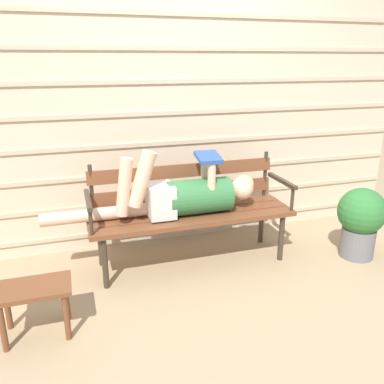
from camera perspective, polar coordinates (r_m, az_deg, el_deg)
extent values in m
plane|color=tan|center=(3.31, 0.45, -10.65)|extent=(12.00, 12.00, 0.00)
cube|color=beige|center=(3.53, -2.75, 11.36)|extent=(4.56, 0.06, 2.35)
cube|color=#C1AD8E|center=(3.78, -2.37, -4.65)|extent=(4.56, 0.02, 0.04)
cube|color=#C1AD8E|center=(3.68, -2.42, -0.91)|extent=(4.56, 0.02, 0.04)
cube|color=#C1AD8E|center=(3.60, -2.48, 3.02)|extent=(4.56, 0.02, 0.04)
cube|color=#C1AD8E|center=(3.54, -2.54, 7.09)|extent=(4.56, 0.02, 0.04)
cube|color=#C1AD8E|center=(3.50, -2.60, 11.29)|extent=(4.56, 0.02, 0.04)
cube|color=#C1AD8E|center=(3.48, -2.66, 15.57)|extent=(4.56, 0.02, 0.04)
cube|color=#C1AD8E|center=(3.47, -2.73, 19.88)|extent=(4.56, 0.02, 0.04)
cube|color=#C1AD8E|center=(3.49, -2.80, 24.17)|extent=(4.56, 0.02, 0.04)
cube|color=brown|center=(3.07, 0.87, -4.38)|extent=(1.64, 0.14, 0.04)
cube|color=brown|center=(3.21, 0.00, -3.36)|extent=(1.64, 0.14, 0.04)
cube|color=brown|center=(3.34, -0.80, -2.41)|extent=(1.64, 0.14, 0.04)
cube|color=brown|center=(3.37, -1.16, 0.05)|extent=(1.58, 0.05, 0.11)
cube|color=brown|center=(3.31, -1.18, 3.08)|extent=(1.58, 0.05, 0.11)
cylinder|color=#382D23|center=(3.22, -14.21, 0.32)|extent=(0.03, 0.03, 0.40)
cylinder|color=#382D23|center=(3.61, 10.42, 2.58)|extent=(0.03, 0.03, 0.40)
cylinder|color=#382D23|center=(3.01, -12.37, -9.93)|extent=(0.04, 0.04, 0.40)
cylinder|color=#382D23|center=(3.42, 12.66, -6.41)|extent=(0.04, 0.04, 0.40)
cylinder|color=#382D23|center=(3.34, -12.99, -7.06)|extent=(0.04, 0.04, 0.40)
cylinder|color=#382D23|center=(3.70, 9.92, -4.21)|extent=(0.04, 0.04, 0.40)
cube|color=#382D23|center=(3.00, -14.68, -1.09)|extent=(0.04, 0.44, 0.03)
cylinder|color=#382D23|center=(2.87, -14.30, -4.14)|extent=(0.03, 0.03, 0.20)
cube|color=#382D23|center=(3.44, 12.77, 1.58)|extent=(0.04, 0.44, 0.03)
cylinder|color=#382D23|center=(3.33, 14.18, -0.94)|extent=(0.03, 0.03, 0.20)
cylinder|color=#33703D|center=(3.17, 0.97, -0.60)|extent=(0.51, 0.28, 0.28)
cube|color=silver|center=(3.09, -4.56, -1.17)|extent=(0.20, 0.26, 0.25)
sphere|color=beige|center=(3.29, 7.16, 0.54)|extent=(0.19, 0.19, 0.19)
sphere|color=#E0C67A|center=(3.29, 7.50, 1.12)|extent=(0.16, 0.16, 0.16)
cylinder|color=beige|center=(2.94, -7.17, 1.86)|extent=(0.24, 0.11, 0.44)
cylinder|color=beige|center=(2.94, -9.69, 0.70)|extent=(0.15, 0.09, 0.44)
cylinder|color=beige|center=(3.11, -13.55, -3.16)|extent=(0.81, 0.10, 0.10)
cylinder|color=beige|center=(3.07, 2.80, 1.70)|extent=(0.06, 0.06, 0.30)
cylinder|color=beige|center=(3.22, 1.82, 2.49)|extent=(0.06, 0.06, 0.30)
cube|color=#284C9E|center=(3.10, 2.34, 5.02)|extent=(0.20, 0.27, 0.06)
cube|color=brown|center=(2.62, -21.83, -12.71)|extent=(0.44, 0.27, 0.03)
cylinder|color=brown|center=(2.64, -25.48, -17.28)|extent=(0.04, 0.04, 0.30)
cylinder|color=brown|center=(2.60, -17.51, -16.76)|extent=(0.04, 0.04, 0.30)
cylinder|color=brown|center=(2.82, -24.94, -14.75)|extent=(0.04, 0.04, 0.30)
cylinder|color=brown|center=(2.78, -17.58, -14.23)|extent=(0.04, 0.04, 0.30)
cylinder|color=slate|center=(3.70, 22.61, -6.65)|extent=(0.28, 0.28, 0.26)
sphere|color=#2D7033|center=(3.60, 23.16, -2.56)|extent=(0.39, 0.39, 0.39)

